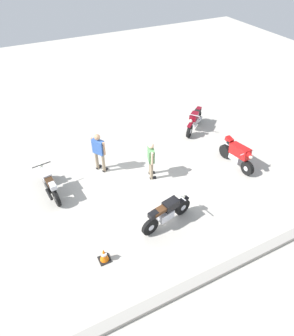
{
  "coord_description": "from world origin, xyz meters",
  "views": [
    {
      "loc": [
        3.66,
        8.1,
        8.21
      ],
      "look_at": [
        -0.36,
        0.04,
        0.75
      ],
      "focal_mm": 32.33,
      "sensor_mm": 36.0,
      "label": 1
    }
  ],
  "objects_px": {
    "motorcycle_maroon_cruiser": "(195,120)",
    "motorcycle_silver_cruiser": "(49,183)",
    "person_in_green_shirt": "(151,158)",
    "traffic_cone": "(104,255)",
    "person_in_blue_shirt": "(99,150)",
    "motorcycle_black_cruiser": "(167,213)",
    "motorcycle_red_sportbike": "(238,154)"
  },
  "relations": [
    {
      "from": "motorcycle_maroon_cruiser",
      "to": "motorcycle_silver_cruiser",
      "type": "bearing_deg",
      "value": -28.4
    },
    {
      "from": "motorcycle_black_cruiser",
      "to": "person_in_blue_shirt",
      "type": "relative_size",
      "value": 1.17
    },
    {
      "from": "motorcycle_red_sportbike",
      "to": "traffic_cone",
      "type": "distance_m",
      "value": 6.95
    },
    {
      "from": "motorcycle_black_cruiser",
      "to": "person_in_blue_shirt",
      "type": "distance_m",
      "value": 3.91
    },
    {
      "from": "person_in_blue_shirt",
      "to": "traffic_cone",
      "type": "xyz_separation_m",
      "value": [
        1.4,
        4.18,
        -0.77
      ]
    },
    {
      "from": "person_in_green_shirt",
      "to": "motorcycle_red_sportbike",
      "type": "bearing_deg",
      "value": 2.89
    },
    {
      "from": "traffic_cone",
      "to": "person_in_blue_shirt",
      "type": "bearing_deg",
      "value": -108.46
    },
    {
      "from": "motorcycle_maroon_cruiser",
      "to": "motorcycle_silver_cruiser",
      "type": "height_order",
      "value": "same"
    },
    {
      "from": "person_in_blue_shirt",
      "to": "traffic_cone",
      "type": "height_order",
      "value": "person_in_blue_shirt"
    },
    {
      "from": "motorcycle_black_cruiser",
      "to": "motorcycle_red_sportbike",
      "type": "distance_m",
      "value": 4.48
    },
    {
      "from": "traffic_cone",
      "to": "motorcycle_maroon_cruiser",
      "type": "bearing_deg",
      "value": -142.4
    },
    {
      "from": "motorcycle_silver_cruiser",
      "to": "person_in_green_shirt",
      "type": "relative_size",
      "value": 1.28
    },
    {
      "from": "person_in_blue_shirt",
      "to": "person_in_green_shirt",
      "type": "relative_size",
      "value": 1.08
    },
    {
      "from": "motorcycle_silver_cruiser",
      "to": "traffic_cone",
      "type": "bearing_deg",
      "value": -174.42
    },
    {
      "from": "person_in_green_shirt",
      "to": "traffic_cone",
      "type": "relative_size",
      "value": 3.09
    },
    {
      "from": "motorcycle_maroon_cruiser",
      "to": "person_in_blue_shirt",
      "type": "xyz_separation_m",
      "value": [
        5.26,
        0.94,
        0.51
      ]
    },
    {
      "from": "motorcycle_red_sportbike",
      "to": "person_in_blue_shirt",
      "type": "xyz_separation_m",
      "value": [
        5.28,
        -2.26,
        0.43
      ]
    },
    {
      "from": "motorcycle_red_sportbike",
      "to": "motorcycle_black_cruiser",
      "type": "bearing_deg",
      "value": -73.17
    },
    {
      "from": "motorcycle_maroon_cruiser",
      "to": "person_in_green_shirt",
      "type": "height_order",
      "value": "person_in_green_shirt"
    },
    {
      "from": "motorcycle_red_sportbike",
      "to": "traffic_cone",
      "type": "xyz_separation_m",
      "value": [
        6.67,
        1.92,
        -0.33
      ]
    },
    {
      "from": "motorcycle_maroon_cruiser",
      "to": "person_in_blue_shirt",
      "type": "bearing_deg",
      "value": -28.89
    },
    {
      "from": "motorcycle_black_cruiser",
      "to": "person_in_green_shirt",
      "type": "xyz_separation_m",
      "value": [
        -0.65,
        -2.44,
        0.41
      ]
    },
    {
      "from": "motorcycle_red_sportbike",
      "to": "person_in_green_shirt",
      "type": "distance_m",
      "value": 3.72
    },
    {
      "from": "traffic_cone",
      "to": "motorcycle_black_cruiser",
      "type": "bearing_deg",
      "value": -169.63
    },
    {
      "from": "motorcycle_maroon_cruiser",
      "to": "motorcycle_silver_cruiser",
      "type": "relative_size",
      "value": 0.81
    },
    {
      "from": "motorcycle_maroon_cruiser",
      "to": "motorcycle_black_cruiser",
      "type": "bearing_deg",
      "value": 8.93
    },
    {
      "from": "motorcycle_maroon_cruiser",
      "to": "traffic_cone",
      "type": "relative_size",
      "value": 3.2
    },
    {
      "from": "motorcycle_silver_cruiser",
      "to": "traffic_cone",
      "type": "height_order",
      "value": "motorcycle_silver_cruiser"
    },
    {
      "from": "person_in_green_shirt",
      "to": "motorcycle_silver_cruiser",
      "type": "bearing_deg",
      "value": -174.07
    },
    {
      "from": "motorcycle_black_cruiser",
      "to": "traffic_cone",
      "type": "bearing_deg",
      "value": 178.77
    },
    {
      "from": "motorcycle_red_sportbike",
      "to": "person_in_blue_shirt",
      "type": "bearing_deg",
      "value": -115.56
    },
    {
      "from": "motorcycle_black_cruiser",
      "to": "traffic_cone",
      "type": "height_order",
      "value": "motorcycle_black_cruiser"
    }
  ]
}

